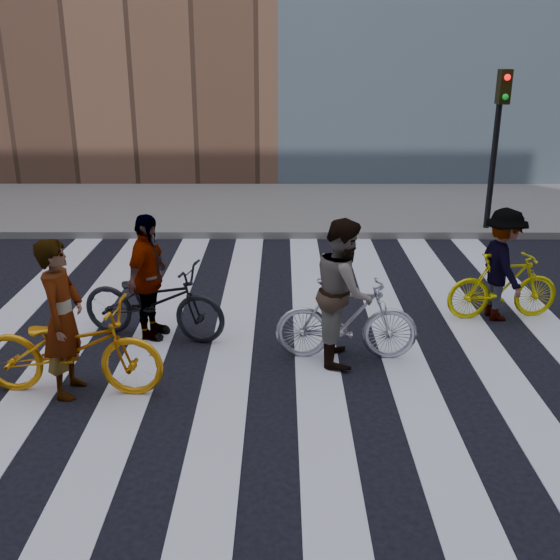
{
  "coord_description": "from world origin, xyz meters",
  "views": [
    {
      "loc": [
        0.11,
        -7.92,
        3.74
      ],
      "look_at": [
        0.08,
        0.3,
        0.8
      ],
      "focal_mm": 42.0,
      "sensor_mm": 36.0,
      "label": 1
    }
  ],
  "objects_px": {
    "bike_silver_mid": "(347,319)",
    "rider_right": "(502,265)",
    "rider_left": "(63,318)",
    "rider_rear": "(148,278)",
    "rider_mid": "(343,291)",
    "bike_yellow_right": "(503,286)",
    "traffic_signal": "(499,124)",
    "bike_yellow_left": "(71,348)",
    "bike_dark_rear": "(153,301)"
  },
  "relations": [
    {
      "from": "traffic_signal",
      "to": "rider_right",
      "type": "height_order",
      "value": "traffic_signal"
    },
    {
      "from": "rider_left",
      "to": "bike_yellow_right",
      "type": "bearing_deg",
      "value": -65.32
    },
    {
      "from": "bike_yellow_right",
      "to": "bike_dark_rear",
      "type": "bearing_deg",
      "value": 92.04
    },
    {
      "from": "bike_yellow_left",
      "to": "bike_dark_rear",
      "type": "distance_m",
      "value": 1.64
    },
    {
      "from": "rider_mid",
      "to": "bike_yellow_right",
      "type": "bearing_deg",
      "value": -59.54
    },
    {
      "from": "bike_yellow_right",
      "to": "rider_left",
      "type": "height_order",
      "value": "rider_left"
    },
    {
      "from": "bike_yellow_left",
      "to": "rider_mid",
      "type": "height_order",
      "value": "rider_mid"
    },
    {
      "from": "bike_yellow_left",
      "to": "rider_left",
      "type": "relative_size",
      "value": 1.15
    },
    {
      "from": "rider_mid",
      "to": "rider_right",
      "type": "xyz_separation_m",
      "value": [
        2.38,
        1.32,
        -0.1
      ]
    },
    {
      "from": "traffic_signal",
      "to": "bike_silver_mid",
      "type": "height_order",
      "value": "traffic_signal"
    },
    {
      "from": "bike_yellow_left",
      "to": "traffic_signal",
      "type": "bearing_deg",
      "value": -41.91
    },
    {
      "from": "bike_yellow_right",
      "to": "rider_mid",
      "type": "height_order",
      "value": "rider_mid"
    },
    {
      "from": "bike_silver_mid",
      "to": "rider_left",
      "type": "relative_size",
      "value": 0.97
    },
    {
      "from": "bike_silver_mid",
      "to": "rider_rear",
      "type": "bearing_deg",
      "value": 78.05
    },
    {
      "from": "rider_left",
      "to": "rider_right",
      "type": "relative_size",
      "value": 1.12
    },
    {
      "from": "bike_silver_mid",
      "to": "rider_mid",
      "type": "relative_size",
      "value": 0.97
    },
    {
      "from": "rider_left",
      "to": "rider_rear",
      "type": "height_order",
      "value": "rider_left"
    },
    {
      "from": "bike_yellow_left",
      "to": "bike_yellow_right",
      "type": "relative_size",
      "value": 1.28
    },
    {
      "from": "bike_yellow_right",
      "to": "rider_left",
      "type": "relative_size",
      "value": 0.9
    },
    {
      "from": "bike_dark_rear",
      "to": "rider_mid",
      "type": "distance_m",
      "value": 2.59
    },
    {
      "from": "traffic_signal",
      "to": "rider_right",
      "type": "relative_size",
      "value": 2.04
    },
    {
      "from": "bike_yellow_right",
      "to": "bike_yellow_left",
      "type": "bearing_deg",
      "value": 105.61
    },
    {
      "from": "bike_silver_mid",
      "to": "bike_yellow_right",
      "type": "distance_m",
      "value": 2.72
    },
    {
      "from": "rider_rear",
      "to": "bike_dark_rear",
      "type": "bearing_deg",
      "value": -76.42
    },
    {
      "from": "bike_yellow_right",
      "to": "rider_right",
      "type": "relative_size",
      "value": 1.0
    },
    {
      "from": "rider_right",
      "to": "rider_mid",
      "type": "bearing_deg",
      "value": 113.14
    },
    {
      "from": "rider_right",
      "to": "rider_rear",
      "type": "relative_size",
      "value": 0.95
    },
    {
      "from": "bike_yellow_right",
      "to": "rider_rear",
      "type": "height_order",
      "value": "rider_rear"
    },
    {
      "from": "rider_right",
      "to": "rider_rear",
      "type": "height_order",
      "value": "rider_rear"
    },
    {
      "from": "bike_silver_mid",
      "to": "rider_right",
      "type": "distance_m",
      "value": 2.69
    },
    {
      "from": "bike_dark_rear",
      "to": "rider_right",
      "type": "height_order",
      "value": "rider_right"
    },
    {
      "from": "bike_yellow_left",
      "to": "bike_silver_mid",
      "type": "distance_m",
      "value": 3.29
    },
    {
      "from": "traffic_signal",
      "to": "bike_yellow_left",
      "type": "bearing_deg",
      "value": -135.23
    },
    {
      "from": "bike_yellow_left",
      "to": "bike_silver_mid",
      "type": "relative_size",
      "value": 1.18
    },
    {
      "from": "bike_dark_rear",
      "to": "rider_rear",
      "type": "height_order",
      "value": "rider_rear"
    },
    {
      "from": "rider_mid",
      "to": "bike_silver_mid",
      "type": "bearing_deg",
      "value": -88.1
    },
    {
      "from": "bike_yellow_left",
      "to": "rider_mid",
      "type": "xyz_separation_m",
      "value": [
        3.12,
        0.87,
        0.36
      ]
    },
    {
      "from": "bike_yellow_right",
      "to": "rider_right",
      "type": "xyz_separation_m",
      "value": [
        -0.05,
        0.0,
        0.32
      ]
    },
    {
      "from": "rider_right",
      "to": "rider_rear",
      "type": "xyz_separation_m",
      "value": [
        -4.9,
        -0.69,
        0.04
      ]
    },
    {
      "from": "bike_dark_rear",
      "to": "rider_right",
      "type": "xyz_separation_m",
      "value": [
        4.85,
        0.69,
        0.29
      ]
    },
    {
      "from": "bike_silver_mid",
      "to": "rider_mid",
      "type": "bearing_deg",
      "value": 91.9
    },
    {
      "from": "bike_yellow_right",
      "to": "bike_dark_rear",
      "type": "relative_size",
      "value": 0.81
    },
    {
      "from": "bike_dark_rear",
      "to": "rider_rear",
      "type": "distance_m",
      "value": 0.33
    },
    {
      "from": "bike_yellow_left",
      "to": "rider_mid",
      "type": "distance_m",
      "value": 3.26
    },
    {
      "from": "bike_yellow_left",
      "to": "rider_right",
      "type": "bearing_deg",
      "value": -64.97
    },
    {
      "from": "bike_yellow_right",
      "to": "rider_mid",
      "type": "xyz_separation_m",
      "value": [
        -2.43,
        -1.32,
        0.42
      ]
    },
    {
      "from": "rider_rear",
      "to": "rider_right",
      "type": "bearing_deg",
      "value": -68.46
    },
    {
      "from": "rider_mid",
      "to": "rider_rear",
      "type": "relative_size",
      "value": 1.06
    },
    {
      "from": "bike_silver_mid",
      "to": "rider_mid",
      "type": "xyz_separation_m",
      "value": [
        -0.05,
        0.0,
        0.38
      ]
    },
    {
      "from": "rider_left",
      "to": "bike_silver_mid",
      "type": "bearing_deg",
      "value": -71.59
    }
  ]
}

